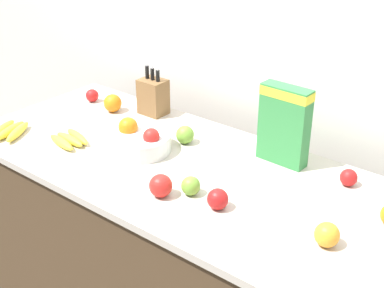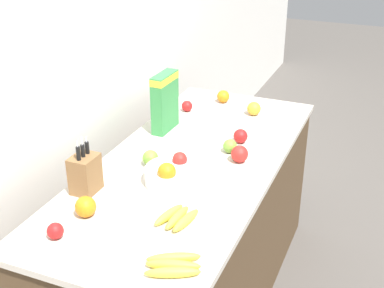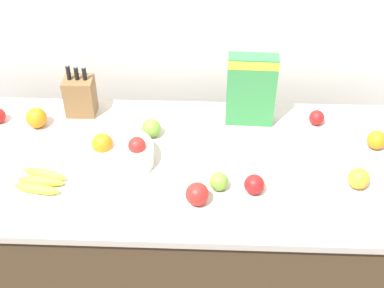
{
  "view_description": "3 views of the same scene",
  "coord_description": "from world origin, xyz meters",
  "px_view_note": "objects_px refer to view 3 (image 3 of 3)",
  "views": [
    {
      "loc": [
        1.18,
        -1.41,
        1.9
      ],
      "look_at": [
        0.09,
        -0.04,
        1.01
      ],
      "focal_mm": 50.0,
      "sensor_mm": 36.0,
      "label": 1
    },
    {
      "loc": [
        -2.1,
        -0.89,
        2.08
      ],
      "look_at": [
        -0.08,
        -0.04,
        1.01
      ],
      "focal_mm": 50.0,
      "sensor_mm": 36.0,
      "label": 2
    },
    {
      "loc": [
        0.12,
        -1.56,
        2.24
      ],
      "look_at": [
        0.06,
        0.05,
        0.92
      ],
      "focal_mm": 50.0,
      "sensor_mm": 36.0,
      "label": 3
    }
  ],
  "objects_px": {
    "apple_near_bananas": "(219,181)",
    "orange_back_center": "(359,178)",
    "banana_bunch_right": "(41,181)",
    "cereal_box": "(251,87)",
    "apple_front": "(197,194)",
    "orange_by_cereal": "(377,140)",
    "knife_block": "(80,96)",
    "apple_by_knife_block": "(317,118)",
    "apple_leftmost": "(151,128)",
    "apple_rightmost": "(254,184)",
    "orange_front_left": "(36,118)",
    "fruit_bowl": "(119,153)"
  },
  "relations": [
    {
      "from": "knife_block",
      "to": "apple_rightmost",
      "type": "xyz_separation_m",
      "value": [
        0.72,
        -0.47,
        -0.05
      ]
    },
    {
      "from": "apple_by_knife_block",
      "to": "orange_by_cereal",
      "type": "distance_m",
      "value": 0.26
    },
    {
      "from": "apple_by_knife_block",
      "to": "apple_leftmost",
      "type": "distance_m",
      "value": 0.69
    },
    {
      "from": "apple_rightmost",
      "to": "orange_by_cereal",
      "type": "relative_size",
      "value": 0.97
    },
    {
      "from": "apple_front",
      "to": "orange_front_left",
      "type": "xyz_separation_m",
      "value": [
        -0.68,
        0.42,
        0.0
      ]
    },
    {
      "from": "apple_rightmost",
      "to": "apple_near_bananas",
      "type": "xyz_separation_m",
      "value": [
        -0.13,
        0.01,
        -0.0
      ]
    },
    {
      "from": "knife_block",
      "to": "banana_bunch_right",
      "type": "distance_m",
      "value": 0.47
    },
    {
      "from": "fruit_bowl",
      "to": "orange_by_cereal",
      "type": "relative_size",
      "value": 3.43
    },
    {
      "from": "orange_back_center",
      "to": "cereal_box",
      "type": "bearing_deg",
      "value": 134.65
    },
    {
      "from": "fruit_bowl",
      "to": "banana_bunch_right",
      "type": "relative_size",
      "value": 1.4
    },
    {
      "from": "cereal_box",
      "to": "apple_near_bananas",
      "type": "height_order",
      "value": "cereal_box"
    },
    {
      "from": "orange_back_center",
      "to": "orange_front_left",
      "type": "bearing_deg",
      "value": 165.89
    },
    {
      "from": "cereal_box",
      "to": "fruit_bowl",
      "type": "relative_size",
      "value": 1.21
    },
    {
      "from": "cereal_box",
      "to": "knife_block",
      "type": "bearing_deg",
      "value": 178.77
    },
    {
      "from": "orange_back_center",
      "to": "orange_by_cereal",
      "type": "relative_size",
      "value": 1.03
    },
    {
      "from": "cereal_box",
      "to": "apple_front",
      "type": "xyz_separation_m",
      "value": [
        -0.2,
        -0.49,
        -0.13
      ]
    },
    {
      "from": "orange_by_cereal",
      "to": "orange_front_left",
      "type": "height_order",
      "value": "orange_front_left"
    },
    {
      "from": "fruit_bowl",
      "to": "orange_by_cereal",
      "type": "bearing_deg",
      "value": 7.15
    },
    {
      "from": "apple_near_bananas",
      "to": "orange_by_cereal",
      "type": "height_order",
      "value": "orange_by_cereal"
    },
    {
      "from": "apple_rightmost",
      "to": "apple_leftmost",
      "type": "distance_m",
      "value": 0.51
    },
    {
      "from": "knife_block",
      "to": "apple_front",
      "type": "xyz_separation_m",
      "value": [
        0.52,
        -0.53,
        -0.05
      ]
    },
    {
      "from": "apple_front",
      "to": "apple_rightmost",
      "type": "bearing_deg",
      "value": 16.76
    },
    {
      "from": "cereal_box",
      "to": "orange_by_cereal",
      "type": "height_order",
      "value": "cereal_box"
    },
    {
      "from": "apple_by_knife_block",
      "to": "orange_back_center",
      "type": "height_order",
      "value": "orange_back_center"
    },
    {
      "from": "apple_rightmost",
      "to": "orange_back_center",
      "type": "height_order",
      "value": "orange_back_center"
    },
    {
      "from": "banana_bunch_right",
      "to": "knife_block",
      "type": "bearing_deg",
      "value": 82.38
    },
    {
      "from": "apple_near_bananas",
      "to": "orange_back_center",
      "type": "xyz_separation_m",
      "value": [
        0.51,
        0.03,
        0.0
      ]
    },
    {
      "from": "apple_near_bananas",
      "to": "orange_front_left",
      "type": "height_order",
      "value": "orange_front_left"
    },
    {
      "from": "orange_by_cereal",
      "to": "orange_front_left",
      "type": "distance_m",
      "value": 1.39
    },
    {
      "from": "apple_near_bananas",
      "to": "knife_block",
      "type": "bearing_deg",
      "value": 142.44
    },
    {
      "from": "apple_by_knife_block",
      "to": "orange_front_left",
      "type": "distance_m",
      "value": 1.17
    },
    {
      "from": "apple_by_knife_block",
      "to": "apple_leftmost",
      "type": "relative_size",
      "value": 0.83
    },
    {
      "from": "fruit_bowl",
      "to": "orange_front_left",
      "type": "xyz_separation_m",
      "value": [
        -0.38,
        0.22,
        -0.0
      ]
    },
    {
      "from": "apple_near_bananas",
      "to": "apple_front",
      "type": "distance_m",
      "value": 0.11
    },
    {
      "from": "apple_leftmost",
      "to": "knife_block",
      "type": "bearing_deg",
      "value": 154.45
    },
    {
      "from": "apple_near_bananas",
      "to": "orange_back_center",
      "type": "bearing_deg",
      "value": 3.39
    },
    {
      "from": "cereal_box",
      "to": "apple_front",
      "type": "bearing_deg",
      "value": -110.74
    },
    {
      "from": "banana_bunch_right",
      "to": "cereal_box",
      "type": "bearing_deg",
      "value": 28.31
    },
    {
      "from": "fruit_bowl",
      "to": "apple_near_bananas",
      "type": "bearing_deg",
      "value": -19.35
    },
    {
      "from": "apple_by_knife_block",
      "to": "apple_leftmost",
      "type": "height_order",
      "value": "apple_leftmost"
    },
    {
      "from": "apple_near_bananas",
      "to": "apple_rightmost",
      "type": "bearing_deg",
      "value": -5.88
    },
    {
      "from": "apple_near_bananas",
      "to": "orange_back_center",
      "type": "relative_size",
      "value": 0.88
    },
    {
      "from": "apple_by_knife_block",
      "to": "orange_front_left",
      "type": "bearing_deg",
      "value": -177.08
    },
    {
      "from": "banana_bunch_right",
      "to": "orange_back_center",
      "type": "bearing_deg",
      "value": 1.78
    },
    {
      "from": "apple_by_knife_block",
      "to": "cereal_box",
      "type": "bearing_deg",
      "value": 178.7
    },
    {
      "from": "orange_by_cereal",
      "to": "orange_back_center",
      "type": "bearing_deg",
      "value": -117.11
    },
    {
      "from": "cereal_box",
      "to": "orange_back_center",
      "type": "distance_m",
      "value": 0.56
    },
    {
      "from": "cereal_box",
      "to": "banana_bunch_right",
      "type": "height_order",
      "value": "cereal_box"
    },
    {
      "from": "fruit_bowl",
      "to": "apple_by_knife_block",
      "type": "xyz_separation_m",
      "value": [
        0.79,
        0.28,
        -0.01
      ]
    },
    {
      "from": "apple_by_knife_block",
      "to": "orange_by_cereal",
      "type": "bearing_deg",
      "value": -34.69
    }
  ]
}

